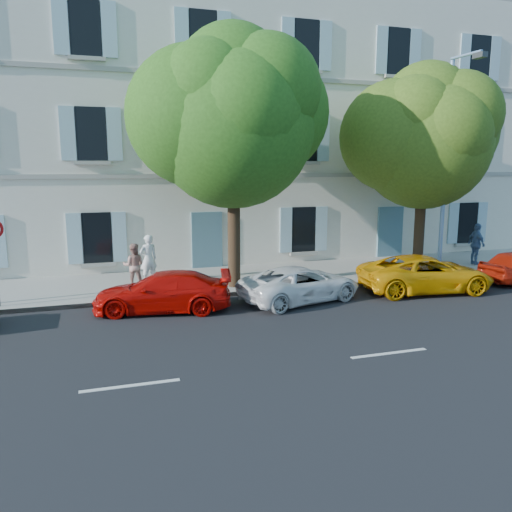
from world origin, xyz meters
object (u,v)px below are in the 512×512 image
object	(u,v)px
tree_right	(424,144)
pedestrian_a	(148,259)
tree_left	(233,127)
pedestrian_b	(134,265)
car_yellow_supercar	(426,274)
car_white_coupe	(300,284)
car_red_coupe	(163,292)
pedestrian_c	(476,244)
street_lamp	(449,155)

from	to	relation	value
tree_right	pedestrian_a	bearing A→B (deg)	174.94
tree_right	tree_left	bearing A→B (deg)	-176.75
tree_left	pedestrian_b	distance (m)	5.95
car_yellow_supercar	car_white_coupe	bearing A→B (deg)	94.91
pedestrian_a	tree_right	bearing A→B (deg)	157.57
car_red_coupe	tree_right	xyz separation A→B (m)	(10.69, 2.31, 4.64)
car_white_coupe	pedestrian_b	size ratio (longest dim) A/B	2.64
pedestrian_b	pedestrian_c	world-z (taller)	pedestrian_c
car_red_coupe	pedestrian_a	bearing A→B (deg)	-166.52
car_white_coupe	tree_left	bearing A→B (deg)	24.56
car_red_coupe	pedestrian_b	world-z (taller)	pedestrian_b
car_yellow_supercar	street_lamp	size ratio (longest dim) A/B	0.57
car_white_coupe	tree_left	world-z (taller)	tree_left
tree_left	street_lamp	world-z (taller)	tree_left
car_red_coupe	car_yellow_supercar	xyz separation A→B (m)	(9.18, -0.33, 0.04)
tree_right	street_lamp	size ratio (longest dim) A/B	0.97
pedestrian_a	pedestrian_b	world-z (taller)	pedestrian_a
pedestrian_a	pedestrian_c	bearing A→B (deg)	159.83
car_white_coupe	pedestrian_c	distance (m)	9.78
car_red_coupe	pedestrian_b	size ratio (longest dim) A/B	2.65
car_red_coupe	car_yellow_supercar	world-z (taller)	car_yellow_supercar
car_white_coupe	tree_left	size ratio (longest dim) A/B	0.48
car_white_coupe	pedestrian_b	bearing A→B (deg)	45.25
street_lamp	pedestrian_c	xyz separation A→B (m)	(2.77, 1.35, -3.74)
tree_right	pedestrian_c	world-z (taller)	tree_right
car_yellow_supercar	street_lamp	xyz separation A→B (m)	(1.88, 1.58, 4.14)
pedestrian_b	car_red_coupe	bearing A→B (deg)	112.27
car_red_coupe	pedestrian_b	distance (m)	2.84
car_red_coupe	car_white_coupe	size ratio (longest dim) A/B	1.00
street_lamp	car_red_coupe	bearing A→B (deg)	-173.58
car_yellow_supercar	tree_left	bearing A→B (deg)	77.67
pedestrian_c	tree_right	bearing A→B (deg)	101.15
pedestrian_b	car_yellow_supercar	bearing A→B (deg)	171.14
pedestrian_a	pedestrian_b	bearing A→B (deg)	26.11
car_white_coupe	tree_right	xyz separation A→B (m)	(6.23, 2.51, 4.66)
tree_left	pedestrian_a	world-z (taller)	tree_left
pedestrian_a	street_lamp	bearing A→B (deg)	152.34
car_white_coupe	pedestrian_b	distance (m)	5.93
tree_left	pedestrian_b	bearing A→B (deg)	165.75
pedestrian_a	pedestrian_c	world-z (taller)	pedestrian_c
car_yellow_supercar	pedestrian_b	size ratio (longest dim) A/B	2.96
car_white_coupe	pedestrian_c	bearing A→B (deg)	-88.45
car_yellow_supercar	pedestrian_b	distance (m)	10.33
car_yellow_supercar	pedestrian_c	distance (m)	5.51
car_red_coupe	car_yellow_supercar	size ratio (longest dim) A/B	0.89
car_red_coupe	pedestrian_b	bearing A→B (deg)	-154.61
pedestrian_c	tree_left	bearing A→B (deg)	99.89
tree_right	pedestrian_b	xyz separation A→B (m)	(-11.37, 0.42, -4.30)
pedestrian_b	pedestrian_a	bearing A→B (deg)	-128.07
tree_right	street_lamp	world-z (taller)	street_lamp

